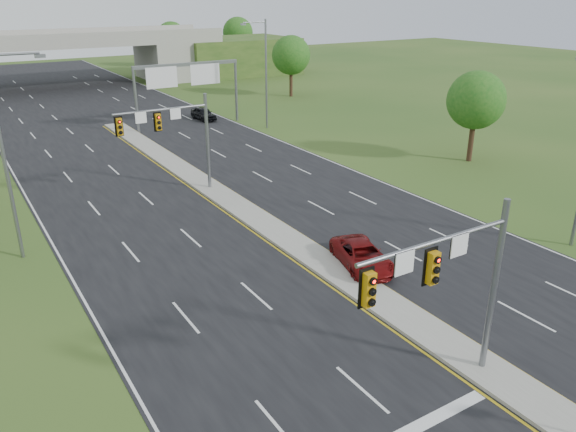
% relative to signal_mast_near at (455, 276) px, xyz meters
% --- Properties ---
extents(ground, '(240.00, 240.00, 0.00)m').
position_rel_signal_mast_near_xyz_m(ground, '(2.26, 0.07, -4.73)').
color(ground, '#2D4E1B').
rests_on(ground, ground).
extents(road, '(24.00, 160.00, 0.02)m').
position_rel_signal_mast_near_xyz_m(road, '(2.26, 35.07, -4.72)').
color(road, black).
rests_on(road, ground).
extents(median, '(2.00, 54.00, 0.16)m').
position_rel_signal_mast_near_xyz_m(median, '(2.26, 23.07, -4.63)').
color(median, gray).
rests_on(median, road).
extents(lane_markings, '(23.72, 160.00, 0.01)m').
position_rel_signal_mast_near_xyz_m(lane_markings, '(1.66, 28.99, -4.70)').
color(lane_markings, gold).
rests_on(lane_markings, road).
extents(signal_mast_near, '(6.62, 0.60, 7.00)m').
position_rel_signal_mast_near_xyz_m(signal_mast_near, '(0.00, 0.00, 0.00)').
color(signal_mast_near, slate).
rests_on(signal_mast_near, ground).
extents(signal_mast_far, '(6.62, 0.60, 7.00)m').
position_rel_signal_mast_near_xyz_m(signal_mast_far, '(0.00, 25.00, 0.00)').
color(signal_mast_far, slate).
rests_on(signal_mast_far, ground).
extents(sign_gantry, '(11.58, 0.44, 6.67)m').
position_rel_signal_mast_near_xyz_m(sign_gantry, '(8.95, 44.99, 0.51)').
color(sign_gantry, slate).
rests_on(sign_gantry, ground).
extents(overpass, '(80.00, 14.00, 8.10)m').
position_rel_signal_mast_near_xyz_m(overpass, '(2.26, 80.07, -1.17)').
color(overpass, gray).
rests_on(overpass, ground).
extents(lightpole_l_mid, '(2.85, 0.25, 11.00)m').
position_rel_signal_mast_near_xyz_m(lightpole_l_mid, '(-11.03, 20.07, 1.38)').
color(lightpole_l_mid, slate).
rests_on(lightpole_l_mid, ground).
extents(lightpole_r_far, '(2.85, 0.25, 11.00)m').
position_rel_signal_mast_near_xyz_m(lightpole_r_far, '(15.56, 40.07, 1.38)').
color(lightpole_r_far, slate).
rests_on(lightpole_r_far, ground).
extents(tree_r_near, '(4.80, 4.80, 7.60)m').
position_rel_signal_mast_near_xyz_m(tree_r_near, '(24.26, 20.07, 0.45)').
color(tree_r_near, '#382316').
rests_on(tree_r_near, ground).
extents(tree_r_mid, '(5.20, 5.20, 8.12)m').
position_rel_signal_mast_near_xyz_m(tree_r_mid, '(28.26, 55.07, 0.78)').
color(tree_r_mid, '#382316').
rests_on(tree_r_mid, ground).
extents(tree_back_c, '(5.60, 5.60, 8.32)m').
position_rel_signal_mast_near_xyz_m(tree_back_c, '(26.26, 94.07, 0.78)').
color(tree_back_c, '#382316').
rests_on(tree_back_c, ground).
extents(tree_back_d, '(6.00, 6.00, 8.85)m').
position_rel_signal_mast_near_xyz_m(tree_back_d, '(40.26, 94.07, 1.11)').
color(tree_back_d, '#382316').
rests_on(tree_back_d, ground).
extents(car_far_a, '(3.34, 5.11, 1.31)m').
position_rel_signal_mast_near_xyz_m(car_far_a, '(3.76, 9.26, -4.05)').
color(car_far_a, '#670A0A').
rests_on(car_far_a, road).
extents(car_far_c, '(1.78, 4.11, 1.38)m').
position_rel_signal_mast_near_xyz_m(car_far_c, '(11.71, 47.39, -4.01)').
color(car_far_c, black).
rests_on(car_far_c, road).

